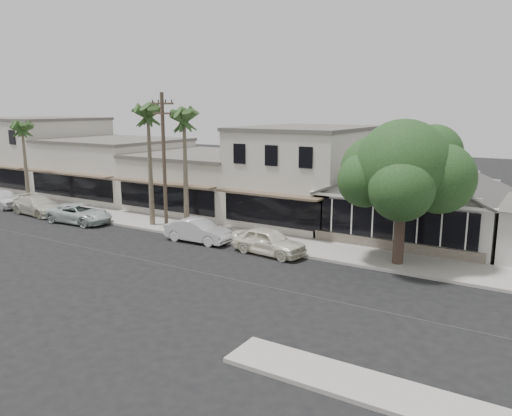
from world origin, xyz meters
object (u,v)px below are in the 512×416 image
Objects in this scene: utility_pole at (164,160)px; car_1 at (198,231)px; car_3 at (38,206)px; car_4 at (3,198)px; car_0 at (269,241)px; car_2 at (80,214)px; shade_tree at (403,170)px.

car_1 is at bearing -12.38° from utility_pole.
car_3 is (-12.14, -0.90, -4.08)m from utility_pole.
car_3 is at bearing 88.42° from car_1.
utility_pole is at bearing -82.19° from car_4.
utility_pole is 2.07× the size of car_0.
car_4 is at bearing -177.88° from utility_pole.
car_1 is at bearing -84.48° from car_4.
car_4 is at bearing 87.48° from car_1.
utility_pole is 8.31m from car_2.
utility_pole is at bearing 75.27° from car_1.
utility_pole is at bearing -85.46° from car_2.
car_3 is at bearing -175.45° from shade_tree.
car_1 is (3.16, -0.69, -4.09)m from utility_pole.
car_3 is 5.01m from car_4.
car_2 is (-7.14, -1.07, -4.11)m from utility_pole.
shade_tree reaches higher than car_3.
car_0 is 1.02× the size of car_1.
utility_pole is at bearing 91.09° from car_0.
car_4 reaches higher than car_0.
shade_tree is at bearing -80.97° from car_3.
car_1 is (-5.00, -0.01, -0.04)m from car_0.
utility_pole reaches higher than car_0.
car_4 is (-20.30, 0.06, 0.05)m from car_1.
utility_pole is 1.19× the size of shade_tree.
car_2 is 22.50m from shade_tree.
shade_tree reaches higher than car_4.
car_2 is at bearing -86.83° from car_4.
car_2 is at bearing -173.97° from shade_tree.
utility_pole is 2.04× the size of car_4.
car_2 is at bearing -87.51° from car_3.
car_3 is 0.65× the size of shade_tree.
car_1 is 20.30m from car_4.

